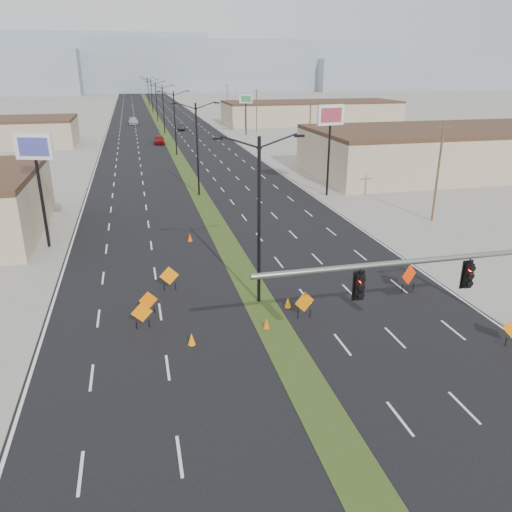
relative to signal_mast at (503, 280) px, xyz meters
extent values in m
plane|color=gray|center=(-8.56, -2.00, -4.79)|extent=(600.00, 600.00, 0.00)
cube|color=black|center=(-8.56, 98.00, -4.79)|extent=(25.00, 400.00, 0.02)
cube|color=#2C4117|center=(-8.56, 98.00, -4.79)|extent=(2.00, 400.00, 0.04)
cube|color=tan|center=(25.44, 43.00, -2.04)|extent=(36.00, 18.00, 5.50)
cube|color=tan|center=(29.44, 108.00, -2.29)|extent=(44.00, 16.00, 5.00)
cube|color=gray|center=(31.44, 298.00, 9.21)|extent=(220.00, 50.00, 28.00)
cube|color=gray|center=(171.44, 288.00, 4.21)|extent=(160.00, 50.00, 18.00)
cube|color=gray|center=(-38.56, 318.00, 11.21)|extent=(140.00, 50.00, 32.00)
cylinder|color=slate|center=(-3.36, 0.00, 1.31)|extent=(16.00, 0.24, 0.24)
cube|color=black|center=(-6.86, 0.00, 0.43)|extent=(0.50, 0.28, 1.30)
sphere|color=#FF0C05|center=(-6.86, -0.16, 0.78)|extent=(0.22, 0.22, 0.22)
cube|color=black|center=(-1.86, 0.00, 0.43)|extent=(0.50, 0.28, 1.30)
sphere|color=#FF0C05|center=(-1.86, -0.16, 0.78)|extent=(0.22, 0.22, 0.22)
cylinder|color=black|center=(-8.56, 10.00, 0.21)|extent=(0.20, 0.20, 10.00)
cube|color=black|center=(-10.86, 10.00, 5.16)|extent=(0.55, 0.24, 0.14)
cube|color=black|center=(-6.26, 10.00, 5.16)|extent=(0.55, 0.24, 0.14)
cylinder|color=black|center=(-8.56, 38.00, 0.21)|extent=(0.20, 0.20, 10.00)
cube|color=black|center=(-10.86, 38.00, 5.16)|extent=(0.55, 0.24, 0.14)
cube|color=black|center=(-6.26, 38.00, 5.16)|extent=(0.55, 0.24, 0.14)
cylinder|color=black|center=(-8.56, 66.00, 0.21)|extent=(0.20, 0.20, 10.00)
cube|color=black|center=(-10.86, 66.00, 5.16)|extent=(0.55, 0.24, 0.14)
cube|color=black|center=(-6.26, 66.00, 5.16)|extent=(0.55, 0.24, 0.14)
cylinder|color=black|center=(-8.56, 94.00, 0.21)|extent=(0.20, 0.20, 10.00)
cube|color=black|center=(-10.86, 94.00, 5.16)|extent=(0.55, 0.24, 0.14)
cube|color=black|center=(-6.26, 94.00, 5.16)|extent=(0.55, 0.24, 0.14)
cylinder|color=black|center=(-8.56, 122.00, 0.21)|extent=(0.20, 0.20, 10.00)
cube|color=black|center=(-10.86, 122.00, 5.16)|extent=(0.55, 0.24, 0.14)
cube|color=black|center=(-6.26, 122.00, 5.16)|extent=(0.55, 0.24, 0.14)
cylinder|color=black|center=(-8.56, 150.00, 0.21)|extent=(0.20, 0.20, 10.00)
cube|color=black|center=(-10.86, 150.00, 5.16)|extent=(0.55, 0.24, 0.14)
cube|color=black|center=(-6.26, 150.00, 5.16)|extent=(0.55, 0.24, 0.14)
cylinder|color=black|center=(-8.56, 178.00, 0.21)|extent=(0.20, 0.20, 10.00)
cube|color=black|center=(-10.86, 178.00, 5.16)|extent=(0.55, 0.24, 0.14)
cube|color=black|center=(-6.26, 178.00, 5.16)|extent=(0.55, 0.24, 0.14)
cylinder|color=#4C3823|center=(11.44, 23.00, -0.29)|extent=(0.20, 0.20, 9.00)
cube|color=#4C3823|center=(11.44, 23.00, 3.81)|extent=(1.60, 0.10, 0.10)
cylinder|color=#4C3823|center=(11.44, 58.00, -0.29)|extent=(0.20, 0.20, 9.00)
cube|color=#4C3823|center=(11.44, 58.00, 3.81)|extent=(1.60, 0.10, 0.10)
cylinder|color=#4C3823|center=(11.44, 93.00, -0.29)|extent=(0.20, 0.20, 9.00)
cube|color=#4C3823|center=(11.44, 93.00, 3.81)|extent=(1.60, 0.10, 0.10)
cylinder|color=#4C3823|center=(11.44, 128.00, -0.29)|extent=(0.20, 0.20, 9.00)
cube|color=#4C3823|center=(11.44, 128.00, 3.81)|extent=(1.60, 0.10, 0.10)
imported|color=maroon|center=(-10.56, 79.68, -4.00)|extent=(2.02, 4.70, 1.58)
imported|color=black|center=(-4.38, 100.66, -4.05)|extent=(1.83, 4.58, 1.48)
imported|color=#ABAFB4|center=(-14.92, 115.58, -3.99)|extent=(2.41, 5.61, 1.61)
cube|color=#FD6405|center=(-15.18, 9.91, -3.90)|extent=(1.07, 0.05, 1.07)
cylinder|color=black|center=(-15.49, 9.91, -4.57)|extent=(0.05, 0.05, 0.45)
cylinder|color=black|center=(-14.87, 9.91, -4.57)|extent=(0.05, 0.05, 0.45)
cube|color=orange|center=(-15.58, 8.25, -3.82)|extent=(1.17, 0.13, 1.17)
cylinder|color=black|center=(-15.93, 8.25, -4.55)|extent=(0.05, 0.05, 0.49)
cylinder|color=black|center=(-15.24, 8.25, -4.55)|extent=(0.05, 0.05, 0.49)
cube|color=orange|center=(-13.74, 12.94, -3.76)|extent=(1.24, 0.10, 1.24)
cylinder|color=black|center=(-14.10, 12.94, -4.53)|extent=(0.05, 0.05, 0.52)
cylinder|color=black|center=(-13.38, 12.94, -4.53)|extent=(0.05, 0.05, 0.52)
cube|color=#D66E04|center=(-6.56, 7.27, -3.75)|extent=(1.23, 0.33, 1.25)
cylinder|color=black|center=(-6.92, 7.27, -4.53)|extent=(0.05, 0.05, 0.52)
cylinder|color=black|center=(-6.19, 7.27, -4.53)|extent=(0.05, 0.05, 0.52)
cube|color=#FF3105|center=(1.13, 9.25, -3.66)|extent=(1.27, 0.55, 1.36)
cylinder|color=black|center=(0.74, 9.25, -4.51)|extent=(0.05, 0.05, 0.56)
cylinder|color=black|center=(1.53, 9.25, -4.51)|extent=(0.05, 0.05, 0.56)
cylinder|color=black|center=(2.59, 1.92, -4.54)|extent=(0.05, 0.05, 0.50)
cone|color=orange|center=(-13.17, 5.86, -4.45)|extent=(0.49, 0.49, 0.68)
cone|color=#DE5C04|center=(-8.97, 6.59, -4.47)|extent=(0.51, 0.51, 0.65)
cone|color=orange|center=(-7.06, 8.80, -4.46)|extent=(0.50, 0.50, 0.66)
cone|color=#FF4B05|center=(-11.37, 22.37, -4.45)|extent=(0.50, 0.50, 0.67)
cylinder|color=black|center=(-22.56, 23.76, -1.10)|extent=(0.24, 0.24, 7.38)
cube|color=white|center=(-22.56, 23.76, 3.17)|extent=(2.86, 1.29, 1.94)
cube|color=#4343A2|center=(-22.56, 23.56, 3.17)|extent=(2.22, 0.82, 1.36)
cylinder|color=black|center=(5.44, 34.71, -0.74)|extent=(0.24, 0.24, 8.10)
cube|color=white|center=(5.44, 34.71, 3.94)|extent=(3.20, 0.99, 2.13)
cube|color=#98323F|center=(5.44, 34.51, 3.94)|extent=(2.51, 0.57, 1.49)
cylinder|color=black|center=(8.13, 88.77, -1.38)|extent=(0.24, 0.24, 6.82)
cube|color=white|center=(8.13, 88.77, 2.57)|extent=(2.62, 1.36, 1.79)
cube|color=#378A4A|center=(8.13, 88.57, 2.57)|extent=(2.00, 0.88, 1.26)
camera|label=1|loc=(-15.23, -16.90, 8.74)|focal=35.00mm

